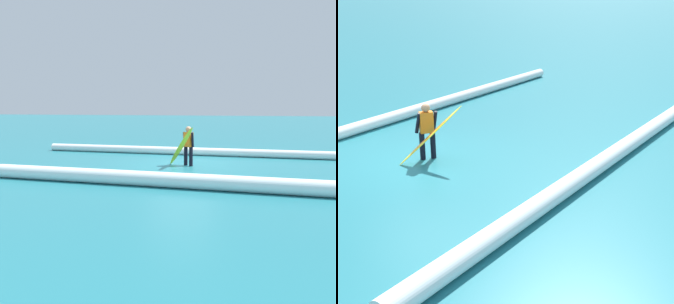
# 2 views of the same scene
# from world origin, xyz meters

# --- Properties ---
(ground_plane) EXTENTS (193.20, 193.20, 0.00)m
(ground_plane) POSITION_xyz_m (0.00, 0.00, 0.00)
(ground_plane) COLOR #22737F
(surfer) EXTENTS (0.45, 0.44, 1.47)m
(surfer) POSITION_xyz_m (-0.35, 0.27, 0.83)
(surfer) COLOR black
(surfer) RESTS_ON ground_plane
(surfboard) EXTENTS (1.31, 1.32, 1.52)m
(surfboard) POSITION_xyz_m (-0.15, 0.59, 0.74)
(surfboard) COLOR yellow
(surfboard) RESTS_ON ground_plane
(wave_crest_foreground) EXTENTS (18.64, 0.80, 0.36)m
(wave_crest_foreground) POSITION_xyz_m (-1.79, -2.97, 0.18)
(wave_crest_foreground) COLOR white
(wave_crest_foreground) RESTS_ON ground_plane
(wave_crest_midground) EXTENTS (14.24, 0.60, 0.42)m
(wave_crest_midground) POSITION_xyz_m (-2.48, 4.25, 0.21)
(wave_crest_midground) COLOR white
(wave_crest_midground) RESTS_ON ground_plane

